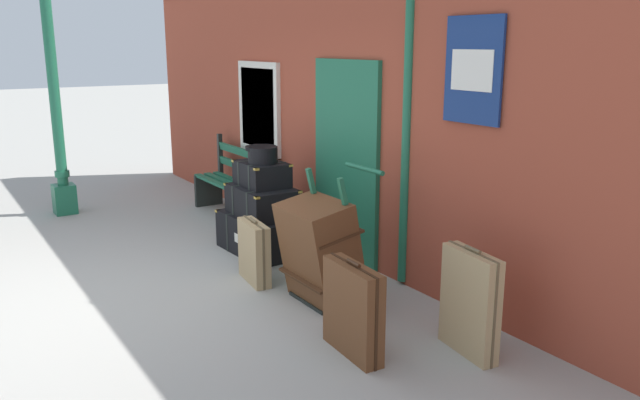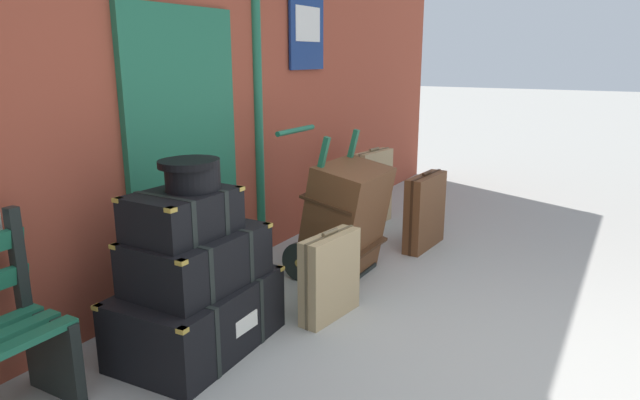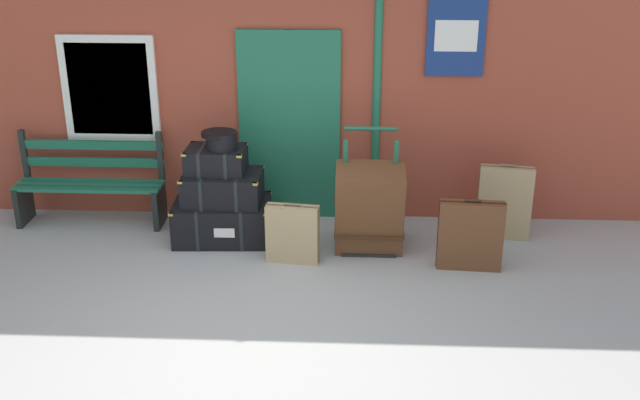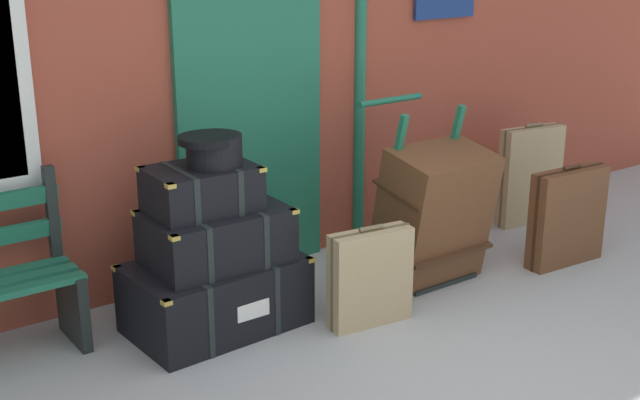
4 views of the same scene
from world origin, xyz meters
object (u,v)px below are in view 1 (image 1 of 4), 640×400
object	(u,v)px
lamp_post	(58,131)
suitcase_tan	(254,252)
porters_trolley	(337,269)
steamer_trunk_middle	(262,201)
platform_bench	(235,184)
large_brown_trunk	(320,251)
round_hatbox	(262,154)
suitcase_beige	(470,303)
steamer_trunk_top	(262,174)
suitcase_umber	(353,310)
steamer_trunk_base	(262,233)

from	to	relation	value
lamp_post	suitcase_tan	size ratio (longest dim) A/B	4.67
porters_trolley	steamer_trunk_middle	bearing A→B (deg)	178.27
lamp_post	platform_bench	distance (m)	2.44
platform_bench	large_brown_trunk	size ratio (longest dim) A/B	1.69
lamp_post	round_hatbox	bearing A→B (deg)	27.19
porters_trolley	suitcase_beige	xyz separation A→B (m)	(1.43, 0.22, 0.13)
suitcase_beige	round_hatbox	bearing A→B (deg)	-176.77
lamp_post	suitcase_tan	bearing A→B (deg)	15.21
steamer_trunk_top	steamer_trunk_middle	bearing A→B (deg)	-29.77
lamp_post	large_brown_trunk	bearing A→B (deg)	15.97
lamp_post	suitcase_umber	distance (m)	5.55
steamer_trunk_top	porters_trolley	xyz separation A→B (m)	(1.58, -0.08, -0.60)
platform_bench	suitcase_tan	bearing A→B (deg)	-21.02
porters_trolley	suitcase_beige	size ratio (longest dim) A/B	1.43
steamer_trunk_middle	large_brown_trunk	world-z (taller)	large_brown_trunk
steamer_trunk_middle	suitcase_umber	distance (m)	2.56
platform_bench	suitcase_beige	xyz separation A→B (m)	(4.48, -0.21, -0.05)
steamer_trunk_middle	steamer_trunk_top	bearing A→B (deg)	150.23
platform_bench	steamer_trunk_base	bearing A→B (deg)	-14.30
platform_bench	round_hatbox	distance (m)	1.72
lamp_post	round_hatbox	world-z (taller)	lamp_post
platform_bench	steamer_trunk_middle	xyz separation A→B (m)	(1.53, -0.39, 0.14)
lamp_post	steamer_trunk_base	bearing A→B (deg)	27.27
steamer_trunk_middle	round_hatbox	distance (m)	0.52
suitcase_umber	large_brown_trunk	bearing A→B (deg)	160.97
porters_trolley	large_brown_trunk	world-z (taller)	porters_trolley
platform_bench	porters_trolley	xyz separation A→B (m)	(3.05, -0.43, -0.17)
steamer_trunk_middle	porters_trolley	world-z (taller)	porters_trolley
large_brown_trunk	suitcase_beige	size ratio (longest dim) A/B	1.14
steamer_trunk_base	suitcase_umber	world-z (taller)	suitcase_umber
steamer_trunk_base	steamer_trunk_top	world-z (taller)	steamer_trunk_top
large_brown_trunk	suitcase_umber	bearing A→B (deg)	-19.03
large_brown_trunk	steamer_trunk_top	bearing A→B (deg)	170.71
porters_trolley	steamer_trunk_top	bearing A→B (deg)	177.05
lamp_post	suitcase_umber	bearing A→B (deg)	9.81
steamer_trunk_base	suitcase_beige	world-z (taller)	suitcase_beige
large_brown_trunk	suitcase_beige	world-z (taller)	large_brown_trunk
steamer_trunk_middle	lamp_post	bearing A→B (deg)	-152.92
round_hatbox	suitcase_beige	bearing A→B (deg)	3.23
platform_bench	steamer_trunk_middle	size ratio (longest dim) A/B	1.96
platform_bench	steamer_trunk_base	world-z (taller)	platform_bench
lamp_post	suitcase_umber	world-z (taller)	lamp_post
suitcase_tan	suitcase_beige	bearing A→B (deg)	17.05
suitcase_tan	large_brown_trunk	bearing A→B (deg)	19.57
platform_bench	suitcase_umber	bearing A→B (deg)	-13.24
steamer_trunk_top	large_brown_trunk	world-z (taller)	steamer_trunk_top
round_hatbox	large_brown_trunk	xyz separation A→B (m)	(1.51, -0.23, -0.63)
steamer_trunk_middle	suitcase_tan	size ratio (longest dim) A/B	1.29
steamer_trunk_base	large_brown_trunk	world-z (taller)	large_brown_trunk
platform_bench	round_hatbox	bearing A→B (deg)	-13.79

